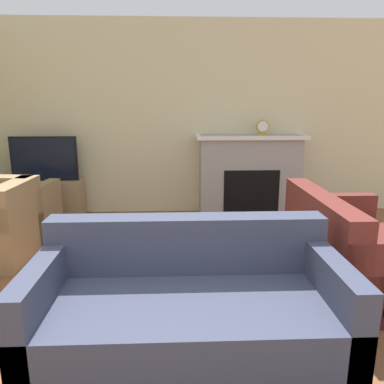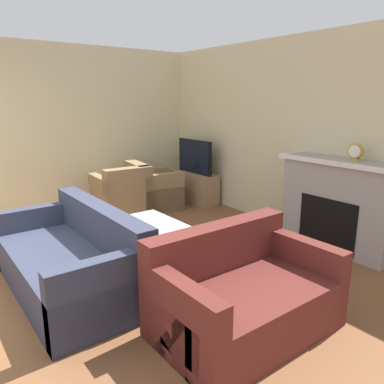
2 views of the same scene
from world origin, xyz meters
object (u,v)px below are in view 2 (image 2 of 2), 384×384
(couch_sectional, at_px, (72,262))
(mantel_clock, at_px, (356,152))
(couch_loveseat, at_px, (242,296))
(armchair_accent, at_px, (152,192))
(armchair_by_window, at_px, (122,197))
(tv, at_px, (195,157))
(coffee_table, at_px, (153,229))
(potted_plant, at_px, (141,181))

(couch_sectional, bearing_deg, mantel_clock, 69.58)
(couch_loveseat, distance_m, armchair_accent, 3.65)
(couch_loveseat, distance_m, armchair_by_window, 3.50)
(couch_sectional, xyz_separation_m, couch_loveseat, (1.49, 0.87, 0.00))
(tv, distance_m, coffee_table, 2.66)
(armchair_accent, xyz_separation_m, coffee_table, (1.84, -1.11, 0.09))
(couch_sectional, bearing_deg, couch_loveseat, 30.35)
(armchair_accent, height_order, coffee_table, armchair_accent)
(tv, height_order, armchair_by_window, tv)
(couch_loveseat, bearing_deg, couch_sectional, 120.35)
(potted_plant, bearing_deg, tv, 63.32)
(coffee_table, distance_m, mantel_clock, 2.52)
(potted_plant, height_order, mantel_clock, mantel_clock)
(potted_plant, xyz_separation_m, mantel_clock, (3.42, 0.94, 0.82))
(armchair_accent, bearing_deg, couch_loveseat, 168.58)
(tv, relative_size, potted_plant, 1.28)
(tv, xyz_separation_m, couch_loveseat, (3.34, -2.08, -0.55))
(tv, distance_m, mantel_clock, 3.02)
(armchair_by_window, height_order, mantel_clock, mantel_clock)
(couch_sectional, bearing_deg, potted_plant, 137.78)
(couch_sectional, relative_size, coffee_table, 1.70)
(coffee_table, distance_m, potted_plant, 2.45)
(couch_sectional, height_order, couch_loveseat, same)
(armchair_by_window, relative_size, coffee_table, 0.78)
(tv, relative_size, couch_sectional, 0.46)
(tv, xyz_separation_m, mantel_clock, (2.99, 0.08, 0.41))
(couch_sectional, bearing_deg, coffee_table, 95.93)
(tv, bearing_deg, potted_plant, -116.68)
(tv, relative_size, armchair_by_window, 1.01)
(couch_loveseat, distance_m, coffee_table, 1.60)
(armchair_accent, distance_m, potted_plant, 0.37)
(mantel_clock, bearing_deg, couch_loveseat, -80.57)
(armchair_by_window, bearing_deg, couch_loveseat, 82.18)
(potted_plant, bearing_deg, mantel_clock, 15.42)
(tv, bearing_deg, couch_loveseat, -31.89)
(tv, xyz_separation_m, armchair_accent, (-0.09, -0.85, -0.54))
(couch_loveseat, relative_size, mantel_clock, 7.22)
(armchair_by_window, height_order, potted_plant, armchair_by_window)
(mantel_clock, bearing_deg, armchair_by_window, -153.99)
(coffee_table, bearing_deg, tv, 131.95)
(couch_loveseat, bearing_deg, armchair_by_window, 79.19)
(couch_loveseat, relative_size, potted_plant, 2.09)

